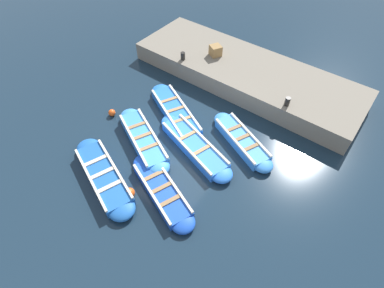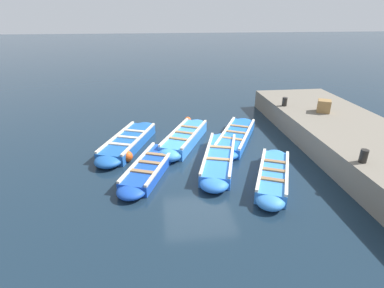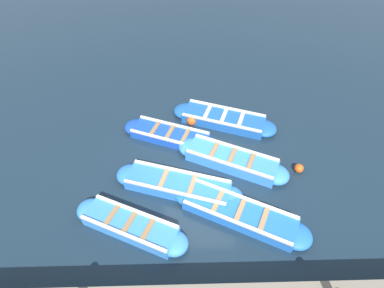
{
  "view_description": "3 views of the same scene",
  "coord_description": "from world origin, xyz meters",
  "px_view_note": "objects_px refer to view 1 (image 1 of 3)",
  "views": [
    {
      "loc": [
        5.19,
        4.91,
        8.54
      ],
      "look_at": [
        -0.43,
        0.63,
        0.39
      ],
      "focal_mm": 28.0,
      "sensor_mm": 36.0,
      "label": 1
    },
    {
      "loc": [
        1.31,
        8.89,
        4.41
      ],
      "look_at": [
        0.19,
        -0.33,
        0.27
      ],
      "focal_mm": 28.0,
      "sensor_mm": 36.0,
      "label": 2
    },
    {
      "loc": [
        -5.85,
        0.36,
        7.37
      ],
      "look_at": [
        0.93,
        0.2,
        0.4
      ],
      "focal_mm": 28.0,
      "sensor_mm": 36.0,
      "label": 3
    }
  ],
  "objects_px": {
    "boat_outer_left": "(194,146)",
    "buoy_orange_near": "(129,193)",
    "boat_tucked": "(143,140)",
    "bollard_north": "(183,56)",
    "buoy_yellow_far": "(112,113)",
    "boat_outer_right": "(176,112)",
    "wooden_crate": "(216,51)",
    "boat_stern_in": "(242,140)",
    "bollard_mid_north": "(287,101)",
    "boat_drifting": "(162,190)",
    "boat_mid_row": "(104,176)"
  },
  "relations": [
    {
      "from": "boat_outer_left",
      "to": "buoy_orange_near",
      "type": "height_order",
      "value": "boat_outer_left"
    },
    {
      "from": "buoy_orange_near",
      "to": "boat_tucked",
      "type": "bearing_deg",
      "value": -147.96
    },
    {
      "from": "bollard_north",
      "to": "buoy_yellow_far",
      "type": "xyz_separation_m",
      "value": [
        3.97,
        -0.58,
        -0.84
      ]
    },
    {
      "from": "boat_outer_right",
      "to": "wooden_crate",
      "type": "distance_m",
      "value": 3.72
    },
    {
      "from": "boat_stern_in",
      "to": "bollard_mid_north",
      "type": "distance_m",
      "value": 2.33
    },
    {
      "from": "boat_drifting",
      "to": "boat_outer_left",
      "type": "bearing_deg",
      "value": -172.27
    },
    {
      "from": "bollard_north",
      "to": "buoy_orange_near",
      "type": "relative_size",
      "value": 0.99
    },
    {
      "from": "boat_outer_right",
      "to": "bollard_mid_north",
      "type": "height_order",
      "value": "bollard_mid_north"
    },
    {
      "from": "buoy_orange_near",
      "to": "boat_outer_right",
      "type": "bearing_deg",
      "value": -162.38
    },
    {
      "from": "wooden_crate",
      "to": "boat_tucked",
      "type": "bearing_deg",
      "value": 5.55
    },
    {
      "from": "bollard_north",
      "to": "wooden_crate",
      "type": "xyz_separation_m",
      "value": [
        -1.17,
        0.97,
        0.06
      ]
    },
    {
      "from": "boat_drifting",
      "to": "bollard_mid_north",
      "type": "distance_m",
      "value": 5.82
    },
    {
      "from": "bollard_mid_north",
      "to": "buoy_orange_near",
      "type": "relative_size",
      "value": 0.99
    },
    {
      "from": "bollard_mid_north",
      "to": "wooden_crate",
      "type": "height_order",
      "value": "wooden_crate"
    },
    {
      "from": "wooden_crate",
      "to": "boat_outer_right",
      "type": "bearing_deg",
      "value": 8.47
    },
    {
      "from": "boat_stern_in",
      "to": "wooden_crate",
      "type": "height_order",
      "value": "wooden_crate"
    },
    {
      "from": "boat_outer_left",
      "to": "wooden_crate",
      "type": "relative_size",
      "value": 8.42
    },
    {
      "from": "boat_drifting",
      "to": "buoy_orange_near",
      "type": "relative_size",
      "value": 9.85
    },
    {
      "from": "wooden_crate",
      "to": "buoy_yellow_far",
      "type": "bearing_deg",
      "value": -16.74
    },
    {
      "from": "buoy_yellow_far",
      "to": "wooden_crate",
      "type": "bearing_deg",
      "value": 163.26
    },
    {
      "from": "boat_tucked",
      "to": "bollard_north",
      "type": "relative_size",
      "value": 10.4
    },
    {
      "from": "boat_outer_right",
      "to": "buoy_orange_near",
      "type": "relative_size",
      "value": 10.91
    },
    {
      "from": "boat_mid_row",
      "to": "boat_drifting",
      "type": "xyz_separation_m",
      "value": [
        -0.78,
        1.93,
        -0.02
      ]
    },
    {
      "from": "boat_outer_right",
      "to": "wooden_crate",
      "type": "relative_size",
      "value": 8.25
    },
    {
      "from": "boat_outer_right",
      "to": "buoy_yellow_far",
      "type": "bearing_deg",
      "value": -52.91
    },
    {
      "from": "boat_mid_row",
      "to": "bollard_north",
      "type": "height_order",
      "value": "bollard_north"
    },
    {
      "from": "boat_outer_right",
      "to": "buoy_orange_near",
      "type": "distance_m",
      "value": 4.05
    },
    {
      "from": "boat_tucked",
      "to": "boat_stern_in",
      "type": "bearing_deg",
      "value": 126.87
    },
    {
      "from": "boat_mid_row",
      "to": "buoy_yellow_far",
      "type": "relative_size",
      "value": 13.61
    },
    {
      "from": "boat_mid_row",
      "to": "bollard_north",
      "type": "xyz_separation_m",
      "value": [
        -6.31,
        -1.56,
        0.81
      ]
    },
    {
      "from": "boat_stern_in",
      "to": "buoy_orange_near",
      "type": "height_order",
      "value": "boat_stern_in"
    },
    {
      "from": "boat_outer_right",
      "to": "bollard_mid_north",
      "type": "distance_m",
      "value": 4.39
    },
    {
      "from": "boat_tucked",
      "to": "boat_outer_left",
      "type": "distance_m",
      "value": 1.93
    },
    {
      "from": "bollard_mid_north",
      "to": "buoy_yellow_far",
      "type": "bearing_deg",
      "value": -54.98
    },
    {
      "from": "bollard_mid_north",
      "to": "buoy_orange_near",
      "type": "xyz_separation_m",
      "value": [
        6.26,
        -2.36,
        -0.8
      ]
    },
    {
      "from": "boat_outer_left",
      "to": "bollard_mid_north",
      "type": "relative_size",
      "value": 11.29
    },
    {
      "from": "boat_stern_in",
      "to": "boat_outer_right",
      "type": "height_order",
      "value": "boat_stern_in"
    },
    {
      "from": "bollard_north",
      "to": "boat_tucked",
      "type": "bearing_deg",
      "value": 19.25
    },
    {
      "from": "boat_tucked",
      "to": "bollard_north",
      "type": "xyz_separation_m",
      "value": [
        -4.3,
        -1.5,
        0.78
      ]
    },
    {
      "from": "boat_outer_right",
      "to": "boat_drifting",
      "type": "relative_size",
      "value": 1.11
    },
    {
      "from": "boat_tucked",
      "to": "boat_mid_row",
      "type": "bearing_deg",
      "value": 1.56
    },
    {
      "from": "boat_mid_row",
      "to": "wooden_crate",
      "type": "bearing_deg",
      "value": -175.52
    },
    {
      "from": "boat_outer_left",
      "to": "boat_outer_right",
      "type": "height_order",
      "value": "boat_outer_left"
    },
    {
      "from": "boat_mid_row",
      "to": "buoy_orange_near",
      "type": "bearing_deg",
      "value": 92.3
    },
    {
      "from": "boat_mid_row",
      "to": "bollard_mid_north",
      "type": "relative_size",
      "value": 11.15
    },
    {
      "from": "boat_stern_in",
      "to": "bollard_mid_north",
      "type": "bearing_deg",
      "value": 162.93
    },
    {
      "from": "boat_stern_in",
      "to": "boat_mid_row",
      "type": "relative_size",
      "value": 0.85
    },
    {
      "from": "boat_stern_in",
      "to": "boat_outer_right",
      "type": "distance_m",
      "value": 2.96
    },
    {
      "from": "boat_tucked",
      "to": "boat_outer_right",
      "type": "distance_m",
      "value": 1.9
    },
    {
      "from": "boat_mid_row",
      "to": "wooden_crate",
      "type": "distance_m",
      "value": 7.55
    }
  ]
}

